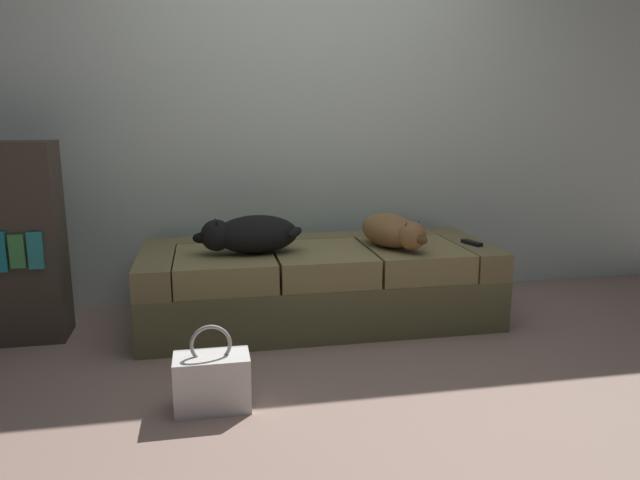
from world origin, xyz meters
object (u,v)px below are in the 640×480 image
(couch, at_px, (318,284))
(dog_dark, at_px, (250,234))
(tv_remote, at_px, (472,243))
(bookshelf, at_px, (7,243))
(dog_tan, at_px, (393,231))
(handbag, at_px, (212,381))

(couch, relative_size, dog_dark, 3.26)
(dog_dark, relative_size, tv_remote, 4.27)
(couch, xyz_separation_m, tv_remote, (0.93, -0.13, 0.24))
(bookshelf, bearing_deg, dog_tan, -3.59)
(dog_dark, height_order, dog_tan, dog_dark)
(dog_tan, height_order, tv_remote, dog_tan)
(dog_tan, relative_size, bookshelf, 0.51)
(handbag, xyz_separation_m, bookshelf, (-1.07, 1.03, 0.42))
(couch, relative_size, handbag, 5.53)
(dog_tan, bearing_deg, bookshelf, 176.41)
(dog_dark, relative_size, bookshelf, 0.58)
(dog_tan, distance_m, handbag, 1.47)
(couch, distance_m, tv_remote, 0.97)
(dog_dark, distance_m, bookshelf, 1.31)
(couch, distance_m, bookshelf, 1.75)
(dog_dark, bearing_deg, bookshelf, 175.10)
(dog_dark, distance_m, dog_tan, 0.84)
(dog_tan, height_order, bookshelf, bookshelf)
(dog_tan, distance_m, tv_remote, 0.51)
(dog_tan, xyz_separation_m, handbag, (-1.08, -0.89, -0.44))
(couch, height_order, tv_remote, tv_remote)
(couch, bearing_deg, dog_tan, -15.89)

